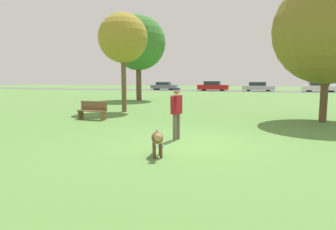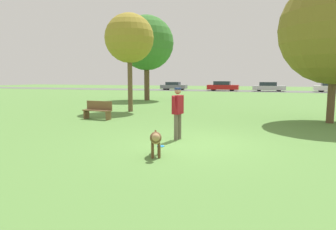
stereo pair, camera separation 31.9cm
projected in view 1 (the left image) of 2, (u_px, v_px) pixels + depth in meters
The scene contains 13 objects.
ground_plane at pixel (190, 143), 8.89m from camera, with size 120.00×120.00×0.00m, color #56843D.
far_road_strip at pixel (242, 91), 43.06m from camera, with size 120.00×6.00×0.01m.
person at pixel (176, 109), 9.26m from camera, with size 0.29×0.65×1.62m.
dog at pixel (157, 139), 7.27m from camera, with size 0.48×0.90×0.64m.
frisbee at pixel (161, 146), 8.41m from camera, with size 0.21×0.21×0.02m.
tree_far_left at pixel (138, 43), 24.96m from camera, with size 4.55×4.55×7.08m.
tree_near_left at pixel (123, 38), 16.53m from camera, with size 2.73×2.73×5.47m.
tree_near_right at pixel (328, 30), 12.57m from camera, with size 4.56×4.56×6.19m.
parked_car_grey at pixel (164, 86), 46.45m from camera, with size 3.99×1.75×1.24m.
parked_car_red at pixel (213, 86), 43.82m from camera, with size 4.46×1.73×1.40m.
parked_car_silver at pixel (258, 87), 42.35m from camera, with size 4.46×1.89×1.29m.
parked_car_white at pixel (320, 87), 40.31m from camera, with size 4.56×1.89×1.35m.
park_bench at pixel (93, 110), 13.77m from camera, with size 1.43×0.53×0.84m.
Camera 1 is at (1.79, -8.56, 1.93)m, focal length 32.00 mm.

